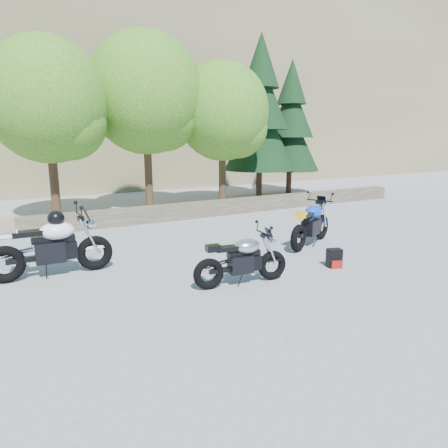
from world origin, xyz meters
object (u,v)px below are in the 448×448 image
(silver_bike, at_px, (242,261))
(blue_bike, at_px, (311,224))
(backpack, at_px, (334,258))
(white_bike, at_px, (50,245))

(silver_bike, xyz_separation_m, blue_bike, (3.00, 1.48, 0.07))
(silver_bike, distance_m, blue_bike, 3.35)
(blue_bike, height_order, backpack, blue_bike)
(blue_bike, relative_size, backpack, 5.19)
(white_bike, relative_size, backpack, 5.99)
(blue_bike, bearing_deg, white_bike, 147.49)
(silver_bike, bearing_deg, backpack, 4.42)
(backpack, bearing_deg, silver_bike, -163.62)
(white_bike, bearing_deg, silver_bike, -35.12)
(silver_bike, relative_size, white_bike, 0.80)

